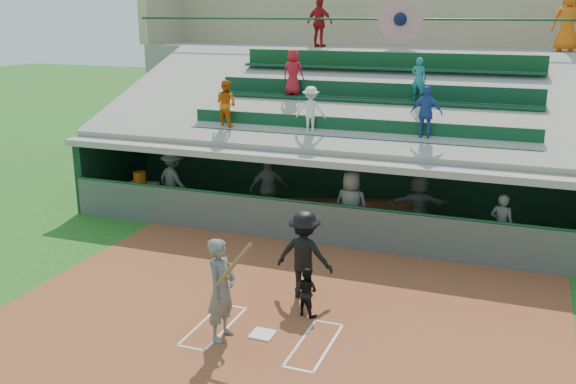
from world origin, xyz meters
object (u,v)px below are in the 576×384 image
at_px(catcher, 307,291).
at_px(white_table, 143,196).
at_px(batter_at_plate, 221,289).
at_px(home_plate, 263,334).
at_px(water_cooler, 140,178).

height_order(catcher, white_table, catcher).
xyz_separation_m(batter_at_plate, white_table, (-5.82, 6.35, -0.57)).
distance_m(home_plate, white_table, 8.84).
relative_size(batter_at_plate, white_table, 2.18).
xyz_separation_m(white_table, water_cooler, (-0.05, -0.03, 0.58)).
bearing_deg(water_cooler, home_plate, -42.49).
relative_size(white_table, water_cooler, 2.37).
bearing_deg(home_plate, batter_at_plate, -152.04).
height_order(batter_at_plate, water_cooler, batter_at_plate).
bearing_deg(batter_at_plate, white_table, 132.50).
bearing_deg(home_plate, catcher, 65.66).
bearing_deg(white_table, batter_at_plate, -59.05).
bearing_deg(batter_at_plate, catcher, 51.39).
height_order(catcher, water_cooler, water_cooler).
relative_size(home_plate, white_table, 0.48).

